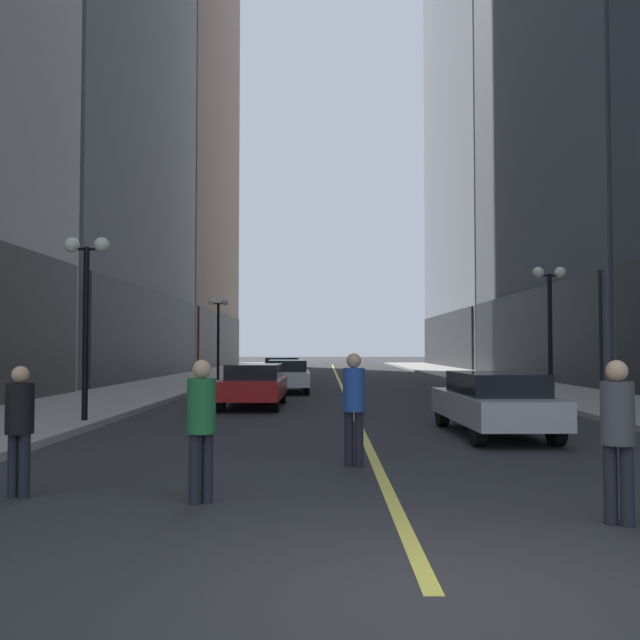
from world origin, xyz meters
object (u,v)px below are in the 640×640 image
(pedestrian_with_orange_bag, at_px, (618,429))
(street_lamp_left_far, at_px, (218,321))
(car_black, at_px, (283,369))
(car_silver, at_px, (494,401))
(car_red, at_px, (254,384))
(pedestrian_in_blue_hoodie, at_px, (354,400))
(pedestrian_in_green_parka, at_px, (201,419))
(street_lamp_right_mid, at_px, (550,303))
(fire_hydrant_right, at_px, (625,404))
(car_white, at_px, (287,375))
(street_lamp_left_near, at_px, (86,287))
(pedestrian_in_black_coat, at_px, (20,421))

(pedestrian_with_orange_bag, relative_size, street_lamp_left_far, 0.39)
(car_black, bearing_deg, car_silver, -75.32)
(car_red, relative_size, car_black, 1.09)
(pedestrian_in_blue_hoodie, relative_size, street_lamp_left_far, 0.40)
(pedestrian_in_green_parka, xyz_separation_m, pedestrian_in_blue_hoodie, (1.91, 2.55, 0.04))
(car_silver, relative_size, street_lamp_right_mid, 1.07)
(street_lamp_left_far, relative_size, fire_hydrant_right, 5.54)
(fire_hydrant_right, bearing_deg, pedestrian_with_orange_bag, -113.62)
(car_silver, xyz_separation_m, street_lamp_left_far, (-9.12, 21.87, 2.54))
(pedestrian_in_blue_hoodie, xyz_separation_m, fire_hydrant_right, (7.26, 7.12, -0.62))
(car_silver, distance_m, pedestrian_in_green_parka, 8.07)
(pedestrian_in_blue_hoodie, distance_m, street_lamp_right_mid, 13.47)
(car_white, distance_m, street_lamp_right_mid, 11.15)
(street_lamp_left_near, bearing_deg, car_red, 57.74)
(pedestrian_in_green_parka, relative_size, street_lamp_left_far, 0.38)
(car_silver, distance_m, fire_hydrant_right, 5.36)
(street_lamp_left_far, bearing_deg, car_white, -62.45)
(street_lamp_left_near, relative_size, fire_hydrant_right, 5.54)
(car_white, height_order, fire_hydrant_right, car_white)
(street_lamp_left_near, bearing_deg, street_lamp_right_mid, 25.28)
(car_silver, distance_m, street_lamp_left_far, 23.83)
(fire_hydrant_right, bearing_deg, car_black, 118.15)
(street_lamp_right_mid, bearing_deg, street_lamp_left_far, 132.00)
(car_red, bearing_deg, fire_hydrant_right, -20.31)
(street_lamp_left_far, bearing_deg, pedestrian_with_orange_bag, -73.52)
(car_white, xyz_separation_m, street_lamp_left_near, (-4.06, -12.48, 2.54))
(street_lamp_right_mid, bearing_deg, pedestrian_with_orange_bag, -105.54)
(pedestrian_in_black_coat, xyz_separation_m, pedestrian_in_green_parka, (2.29, -0.29, 0.05))
(car_black, relative_size, pedestrian_with_orange_bag, 2.51)
(car_white, relative_size, pedestrian_in_blue_hoodie, 2.77)
(car_red, height_order, fire_hydrant_right, car_red)
(pedestrian_in_green_parka, xyz_separation_m, street_lamp_right_mid, (8.67, 13.98, 2.27))
(street_lamp_left_near, distance_m, street_lamp_right_mid, 14.16)
(car_red, bearing_deg, street_lamp_left_near, -122.26)
(car_red, height_order, pedestrian_in_green_parka, pedestrian_in_green_parka)
(pedestrian_in_black_coat, xyz_separation_m, street_lamp_left_far, (-1.84, 27.91, 2.32))
(car_silver, bearing_deg, car_black, 104.68)
(pedestrian_in_green_parka, xyz_separation_m, street_lamp_left_near, (-4.13, 7.94, 2.27))
(car_white, xyz_separation_m, pedestrian_in_blue_hoodie, (1.98, -17.87, 0.30))
(car_black, xyz_separation_m, street_lamp_left_far, (-3.40, 0.03, 2.54))
(pedestrian_in_blue_hoodie, relative_size, fire_hydrant_right, 2.19)
(pedestrian_in_green_parka, distance_m, street_lamp_left_far, 28.59)
(car_red, xyz_separation_m, pedestrian_in_blue_hoodie, (2.64, -10.78, 0.30))
(car_white, xyz_separation_m, street_lamp_left_far, (-4.06, 7.78, 2.54))
(pedestrian_in_black_coat, relative_size, street_lamp_left_near, 0.36)
(car_red, xyz_separation_m, car_black, (-0.01, 14.84, -0.00))
(street_lamp_left_near, bearing_deg, car_black, 80.46)
(pedestrian_with_orange_bag, xyz_separation_m, street_lamp_right_mid, (4.16, 14.97, 2.26))
(fire_hydrant_right, bearing_deg, pedestrian_in_blue_hoodie, -135.54)
(car_silver, height_order, car_black, same)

